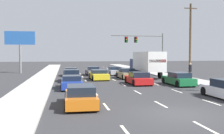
{
  "coord_description": "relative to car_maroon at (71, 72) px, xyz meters",
  "views": [
    {
      "loc": [
        -5.78,
        -11.96,
        3.08
      ],
      "look_at": [
        -0.29,
        17.09,
        1.56
      ],
      "focal_mm": 40.27,
      "sensor_mm": 36.0,
      "label": 1
    }
  ],
  "objects": [
    {
      "name": "car_green",
      "position": [
        10.28,
        -12.85,
        0.05
      ],
      "size": [
        1.89,
        4.34,
        1.29
      ],
      "color": "#196B38",
      "rests_on": "ground_plane"
    },
    {
      "name": "car_red",
      "position": [
        6.57,
        -11.42,
        0.03
      ],
      "size": [
        2.0,
        4.18,
        1.28
      ],
      "color": "red",
      "rests_on": "ground_plane"
    },
    {
      "name": "car_silver",
      "position": [
        6.5,
        0.92,
        -0.0
      ],
      "size": [
        1.92,
        4.37,
        1.2
      ],
      "color": "#B7BABF",
      "rests_on": "ground_plane"
    },
    {
      "name": "box_truck",
      "position": [
        9.86,
        -4.1,
        1.42
      ],
      "size": [
        2.57,
        8.31,
        3.37
      ],
      "color": "white",
      "rests_on": "ground_plane"
    },
    {
      "name": "car_blue",
      "position": [
        -0.23,
        -13.33,
        -0.01
      ],
      "size": [
        1.92,
        4.41,
        1.18
      ],
      "color": "#1E389E",
      "rests_on": "ground_plane"
    },
    {
      "name": "car_yellow",
      "position": [
        3.23,
        -5.89,
        0.02
      ],
      "size": [
        2.1,
        4.45,
        1.19
      ],
      "color": "yellow",
      "rests_on": "ground_plane"
    },
    {
      "name": "sidewalk_right",
      "position": [
        13.43,
        -4.06,
        -0.48
      ],
      "size": [
        3.05,
        80.0,
        0.14
      ],
      "primitive_type": "cube",
      "color": "#B2AFA8",
      "rests_on": "ground_plane"
    },
    {
      "name": "roadside_billboard",
      "position": [
        -7.87,
        6.6,
        4.37
      ],
      "size": [
        4.7,
        0.36,
        6.77
      ],
      "color": "slate",
      "rests_on": "ground_plane"
    },
    {
      "name": "ground_plane",
      "position": [
        4.96,
        0.94,
        -0.55
      ],
      "size": [
        140.0,
        140.0,
        0.0
      ],
      "primitive_type": "plane",
      "color": "#333335"
    },
    {
      "name": "car_black",
      "position": [
        -0.08,
        -7.27,
        0.04
      ],
      "size": [
        1.97,
        4.37,
        1.34
      ],
      "color": "black",
      "rests_on": "ground_plane"
    },
    {
      "name": "car_gray",
      "position": [
        3.25,
        0.62,
        0.02
      ],
      "size": [
        1.89,
        4.56,
        1.27
      ],
      "color": "slate",
      "rests_on": "ground_plane"
    },
    {
      "name": "car_orange",
      "position": [
        0.09,
        -21.14,
        0.03
      ],
      "size": [
        1.92,
        4.37,
        1.25
      ],
      "color": "orange",
      "rests_on": "ground_plane"
    },
    {
      "name": "traffic_signal_mast",
      "position": [
        11.86,
        4.45,
        4.43
      ],
      "size": [
        9.01,
        0.69,
        6.6
      ],
      "color": "#595B56",
      "rests_on": "ground_plane"
    },
    {
      "name": "pedestrian_near_corner",
      "position": [
        13.66,
        -8.85,
        0.55
      ],
      "size": [
        0.38,
        0.38,
        1.91
      ],
      "color": "#3F3F42",
      "rests_on": "sidewalk_right"
    },
    {
      "name": "car_tan",
      "position": [
        6.87,
        -5.2,
        0.06
      ],
      "size": [
        1.9,
        4.34,
        1.31
      ],
      "color": "tan",
      "rests_on": "ground_plane"
    },
    {
      "name": "sidewalk_left",
      "position": [
        -3.52,
        -4.06,
        -0.48
      ],
      "size": [
        3.05,
        80.0,
        0.14
      ],
      "primitive_type": "cube",
      "color": "#B2AFA8",
      "rests_on": "ground_plane"
    },
    {
      "name": "lane_markings",
      "position": [
        4.96,
        -4.09,
        -0.55
      ],
      "size": [
        6.94,
        57.0,
        0.01
      ],
      "color": "silver",
      "rests_on": "ground_plane"
    },
    {
      "name": "utility_pole_mid",
      "position": [
        15.46,
        -5.35,
        4.43
      ],
      "size": [
        1.8,
        0.28,
        9.68
      ],
      "color": "brown",
      "rests_on": "ground_plane"
    },
    {
      "name": "car_maroon",
      "position": [
        0.0,
        0.0,
        0.0
      ],
      "size": [
        2.02,
        4.33,
        1.17
      ],
      "color": "maroon",
      "rests_on": "ground_plane"
    }
  ]
}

